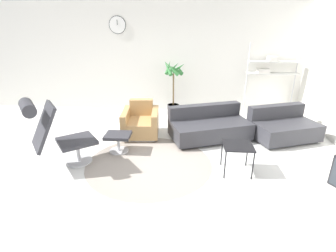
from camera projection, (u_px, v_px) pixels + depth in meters
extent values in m
plane|color=silver|center=(160.00, 157.00, 4.76)|extent=(12.00, 12.00, 0.00)
cube|color=silver|center=(170.00, 58.00, 6.89)|extent=(12.00, 0.06, 2.80)
cylinder|color=black|center=(117.00, 25.00, 6.64)|extent=(0.44, 0.01, 0.44)
cylinder|color=white|center=(117.00, 25.00, 6.64)|extent=(0.41, 0.02, 0.41)
cube|color=black|center=(117.00, 22.00, 6.60)|extent=(0.01, 0.01, 0.12)
cylinder|color=gray|center=(149.00, 163.00, 4.52)|extent=(2.16, 2.16, 0.01)
cylinder|color=#BCBCC1|center=(80.00, 161.00, 4.59)|extent=(0.62, 0.62, 0.02)
cylinder|color=#BCBCC1|center=(78.00, 152.00, 4.52)|extent=(0.06, 0.06, 0.34)
cube|color=#2D2D33|center=(77.00, 141.00, 4.44)|extent=(0.81, 0.80, 0.06)
cube|color=#2D2D33|center=(44.00, 126.00, 4.08)|extent=(0.64, 0.68, 0.69)
cylinder|color=#2D2D33|center=(27.00, 108.00, 3.87)|extent=(0.46, 0.52, 0.20)
cylinder|color=#BCBCC1|center=(119.00, 151.00, 4.96)|extent=(0.36, 0.36, 0.02)
cylinder|color=#BCBCC1|center=(119.00, 144.00, 4.91)|extent=(0.05, 0.05, 0.27)
cube|color=#2D2D33|center=(118.00, 135.00, 4.85)|extent=(0.46, 0.39, 0.06)
cube|color=silver|center=(141.00, 134.00, 5.65)|extent=(0.65, 0.72, 0.06)
cube|color=#AD8451|center=(141.00, 126.00, 5.58)|extent=(0.56, 0.86, 0.31)
cube|color=#AD8451|center=(142.00, 107.00, 5.76)|extent=(0.51, 0.22, 0.35)
cube|color=#AD8451|center=(155.00, 122.00, 5.55)|extent=(0.18, 0.83, 0.50)
cube|color=#AD8451|center=(126.00, 122.00, 5.55)|extent=(0.18, 0.83, 0.50)
cube|color=black|center=(209.00, 137.00, 5.50)|extent=(1.58, 1.15, 0.05)
cube|color=#333338|center=(210.00, 129.00, 5.43)|extent=(1.77, 1.32, 0.33)
cube|color=#333338|center=(205.00, 111.00, 5.60)|extent=(1.56, 0.72, 0.27)
cube|color=black|center=(282.00, 138.00, 5.47)|extent=(1.31, 1.05, 0.05)
cube|color=#333338|center=(284.00, 130.00, 5.40)|extent=(1.48, 1.21, 0.33)
cube|color=#333338|center=(276.00, 111.00, 5.57)|extent=(1.26, 0.61, 0.27)
cube|color=black|center=(238.00, 145.00, 4.11)|extent=(0.46, 0.46, 0.02)
cylinder|color=black|center=(225.00, 165.00, 4.02)|extent=(0.02, 0.02, 0.46)
cylinder|color=black|center=(253.00, 166.00, 3.99)|extent=(0.02, 0.02, 0.46)
cylinder|color=black|center=(222.00, 153.00, 4.41)|extent=(0.02, 0.02, 0.46)
cylinder|color=black|center=(247.00, 153.00, 4.38)|extent=(0.02, 0.02, 0.46)
cylinder|color=#333338|center=(173.00, 110.00, 6.90)|extent=(0.30, 0.30, 0.28)
cylinder|color=#382819|center=(173.00, 105.00, 6.85)|extent=(0.28, 0.28, 0.02)
cylinder|color=brown|center=(173.00, 89.00, 6.70)|extent=(0.04, 0.04, 0.82)
cone|color=#2D6B33|center=(180.00, 70.00, 6.50)|extent=(0.13, 0.38, 0.26)
cone|color=#2D6B33|center=(179.00, 68.00, 6.63)|extent=(0.38, 0.37, 0.32)
cone|color=#2D6B33|center=(174.00, 68.00, 6.62)|extent=(0.31, 0.11, 0.30)
cone|color=#2D6B33|center=(168.00, 67.00, 6.54)|extent=(0.19, 0.35, 0.35)
cone|color=#2D6B33|center=(168.00, 68.00, 6.43)|extent=(0.29, 0.38, 0.35)
cone|color=#2D6B33|center=(171.00, 68.00, 6.34)|extent=(0.43, 0.20, 0.38)
cone|color=#2D6B33|center=(176.00, 70.00, 6.38)|extent=(0.37, 0.26, 0.30)
cylinder|color=#BCBCC1|center=(247.00, 79.00, 6.83)|extent=(0.03, 0.03, 1.82)
cylinder|color=#BCBCC1|center=(295.00, 80.00, 6.75)|extent=(0.03, 0.03, 1.82)
cube|color=silver|center=(273.00, 73.00, 6.61)|extent=(1.28, 0.28, 0.02)
cube|color=silver|center=(275.00, 62.00, 6.50)|extent=(1.28, 0.28, 0.02)
cube|color=beige|center=(263.00, 71.00, 6.59)|extent=(0.29, 0.24, 0.10)
cube|color=silver|center=(272.00, 59.00, 6.47)|extent=(0.20, 0.24, 0.12)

